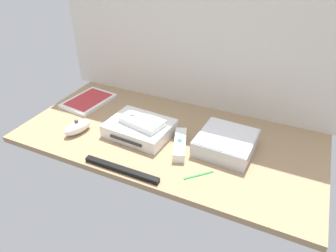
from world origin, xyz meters
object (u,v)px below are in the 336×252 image
Objects in this scene: remote_wand at (180,144)px; remote_classic_pad at (142,121)px; game_console at (140,128)px; sensor_bar at (121,169)px; stylus_pen at (199,174)px; game_case at (89,101)px; mini_computer at (226,142)px; remote_nunchuk at (77,127)px.

remote_classic_pad reaches higher than remote_wand.
game_console is at bearing -176.37° from remote_classic_pad.
remote_classic_pad is 0.66× the size of sensor_bar.
stylus_pen is (20.79, 7.78, -0.35)cm from sensor_bar.
remote_wand is 14.97cm from remote_classic_pad.
sensor_bar is at bearing -72.82° from game_console.
stylus_pen is at bearing 20.78° from sensor_bar.
game_case is 46.51cm from remote_wand.
mini_computer is at bearing 0.22° from game_case.
stylus_pen is at bearing 12.37° from remote_nunchuk.
remote_classic_pad reaches higher than mini_computer.
mini_computer is 0.74× the size of sensor_bar.
game_case is at bearing 144.69° from remote_wand.
remote_wand is at bearing 136.28° from stylus_pen.
game_console is 19.62cm from sensor_bar.
remote_wand is at bearing 26.62° from remote_nunchuk.
remote_classic_pad reaches higher than stylus_pen.
remote_classic_pad is at bearing 155.45° from stylus_pen.
remote_nunchuk is (9.83, -18.79, 1.28)cm from game_case.
game_console is 2.44× the size of stylus_pen.
remote_classic_pad is at bearing -12.57° from game_case.
game_case is 2.28× the size of stylus_pen.
mini_computer is (28.71, 3.85, 0.44)cm from game_console.
remote_nunchuk is (-48.22, -12.10, -0.60)cm from mini_computer.
remote_classic_pad is at bearing 37.55° from remote_nunchuk.
remote_classic_pad is (30.47, -10.71, 4.65)cm from game_case.
mini_computer is at bearing 11.28° from game_console.
remote_classic_pad is at bearing 153.60° from remote_wand.
remote_wand is 20.40cm from sensor_bar.
mini_computer is 1.18× the size of remote_wand.
remote_wand is at bearing 57.88° from sensor_bar.
remote_nunchuk reaches higher than stylus_pen.
remote_wand is 0.63× the size of sensor_bar.
remote_wand is at bearing -156.84° from mini_computer.
remote_nunchuk is 22.42cm from remote_classic_pad.
game_console is 31.21cm from game_case.
remote_nunchuk is (-35.01, -6.45, 0.53)cm from remote_wand.
stylus_pen is (24.24, -11.07, -5.06)cm from remote_classic_pad.
remote_nunchuk is 1.20× the size of stylus_pen.
game_console is 1.45× the size of remote_wand.
game_console reaches higher than sensor_bar.
game_console is 1.23× the size of mini_computer.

